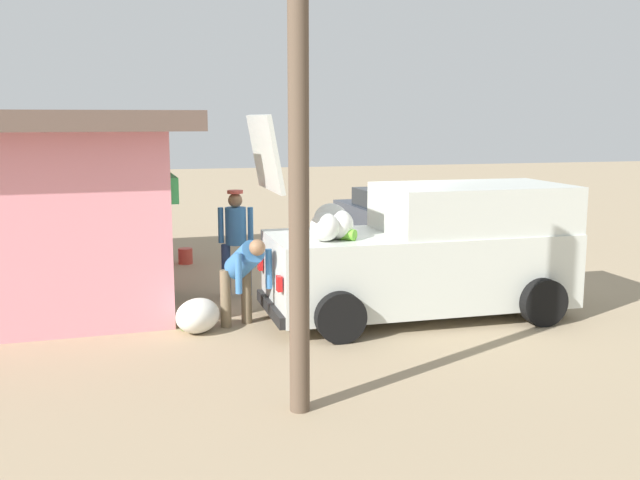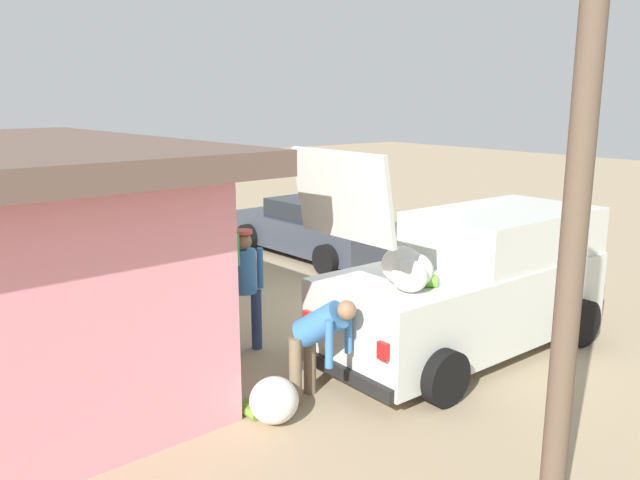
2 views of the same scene
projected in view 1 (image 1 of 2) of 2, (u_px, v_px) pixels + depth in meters
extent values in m
plane|color=#9E896B|center=(365.00, 283.00, 12.82)|extent=(60.00, 60.00, 0.00)
cube|color=pink|center=(34.00, 212.00, 11.85)|extent=(5.82, 4.18, 2.73)
cube|color=green|center=(158.00, 176.00, 12.35)|extent=(5.35, 0.38, 0.36)
cube|color=black|center=(163.00, 238.00, 11.54)|extent=(0.90, 0.10, 2.00)
cube|color=white|center=(151.00, 157.00, 13.47)|extent=(1.50, 0.13, 0.60)
cube|color=brown|center=(28.00, 120.00, 11.60)|extent=(6.77, 5.12, 0.27)
cube|color=silver|center=(419.00, 268.00, 10.59)|extent=(1.80, 4.41, 1.07)
cube|color=silver|center=(473.00, 207.00, 10.66)|extent=(1.71, 2.74, 0.68)
cube|color=black|center=(551.00, 207.00, 11.00)|extent=(1.48, 0.10, 0.51)
cube|color=silver|center=(265.00, 153.00, 9.71)|extent=(1.57, 0.26, 1.02)
ellipsoid|color=silver|center=(331.00, 220.00, 9.99)|extent=(0.57, 0.48, 0.48)
ellipsoid|color=silver|center=(338.00, 224.00, 9.88)|extent=(0.49, 0.41, 0.41)
ellipsoid|color=silver|center=(325.00, 227.00, 9.69)|extent=(0.47, 0.39, 0.39)
cylinder|color=#62B32E|center=(347.00, 234.00, 9.81)|extent=(0.28, 0.28, 0.15)
cylinder|color=#598F42|center=(340.00, 231.00, 10.28)|extent=(0.20, 0.31, 0.10)
cube|color=black|center=(270.00, 308.00, 10.09)|extent=(1.66, 0.10, 0.16)
cube|color=red|center=(279.00, 284.00, 9.36)|extent=(0.14, 0.06, 0.20)
cube|color=red|center=(260.00, 263.00, 10.65)|extent=(0.14, 0.06, 0.20)
cylinder|color=black|center=(543.00, 302.00, 10.14)|extent=(0.23, 0.68, 0.68)
cylinder|color=black|center=(480.00, 274.00, 11.94)|extent=(0.23, 0.68, 0.68)
cylinder|color=black|center=(340.00, 317.00, 9.37)|extent=(0.23, 0.68, 0.68)
cylinder|color=black|center=(305.00, 285.00, 11.17)|extent=(0.23, 0.68, 0.68)
cube|color=#383D47|center=(399.00, 223.00, 16.55)|extent=(4.18, 2.05, 0.69)
cube|color=#1E2328|center=(400.00, 199.00, 16.45)|extent=(2.04, 1.72, 0.41)
cylinder|color=black|center=(413.00, 222.00, 18.18)|extent=(0.64, 0.25, 0.63)
cylinder|color=black|center=(339.00, 225.00, 17.60)|extent=(0.64, 0.25, 0.63)
cylinder|color=black|center=(467.00, 239.00, 15.56)|extent=(0.64, 0.25, 0.63)
cylinder|color=black|center=(382.00, 244.00, 14.98)|extent=(0.64, 0.25, 0.63)
cylinder|color=navy|center=(247.00, 270.00, 11.84)|extent=(0.15, 0.15, 0.86)
cylinder|color=navy|center=(226.00, 270.00, 11.81)|extent=(0.15, 0.15, 0.86)
cylinder|color=#3872B2|center=(236.00, 226.00, 11.70)|extent=(0.40, 0.40, 0.61)
sphere|color=#8C6647|center=(235.00, 200.00, 11.63)|extent=(0.23, 0.23, 0.23)
cylinder|color=#CC4C3F|center=(235.00, 192.00, 11.61)|extent=(0.26, 0.26, 0.05)
cylinder|color=#3872B2|center=(251.00, 225.00, 11.72)|extent=(0.09, 0.09, 0.58)
cylinder|color=#3872B2|center=(221.00, 225.00, 11.68)|extent=(0.09, 0.09, 0.58)
cylinder|color=#726047|center=(246.00, 295.00, 10.26)|extent=(0.15, 0.15, 0.81)
cylinder|color=#726047|center=(226.00, 299.00, 10.05)|extent=(0.15, 0.15, 0.81)
cylinder|color=#3872B2|center=(244.00, 260.00, 9.87)|extent=(0.75, 0.58, 0.60)
sphere|color=#8C6647|center=(257.00, 248.00, 9.58)|extent=(0.22, 0.22, 0.22)
cylinder|color=#3872B2|center=(269.00, 269.00, 9.85)|extent=(0.09, 0.09, 0.55)
cylinder|color=#3872B2|center=(239.00, 273.00, 9.56)|extent=(0.09, 0.09, 0.55)
ellipsoid|color=silver|center=(198.00, 316.00, 9.84)|extent=(0.90, 0.86, 0.47)
cylinder|color=#4E8F39|center=(199.00, 324.00, 10.07)|extent=(0.24, 0.14, 0.10)
cylinder|color=olive|center=(183.00, 325.00, 10.02)|extent=(0.27, 0.13, 0.11)
cylinder|color=#71A23D|center=(194.00, 323.00, 10.09)|extent=(0.25, 0.36, 0.13)
cylinder|color=#60B239|center=(196.00, 324.00, 10.00)|extent=(0.29, 0.32, 0.15)
cylinder|color=#619937|center=(192.00, 322.00, 10.10)|extent=(0.35, 0.28, 0.15)
cylinder|color=#BF3F33|center=(185.00, 256.00, 14.48)|extent=(0.29, 0.29, 0.31)
cylinder|color=brown|center=(299.00, 178.00, 6.85)|extent=(0.20, 0.20, 4.68)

